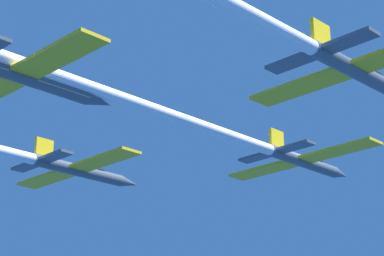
{
  "coord_description": "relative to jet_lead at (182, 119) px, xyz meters",
  "views": [
    {
      "loc": [
        42.2,
        -59.41,
        -21.83
      ],
      "look_at": [
        -0.23,
        -17.07,
        -0.09
      ],
      "focal_mm": 68.09,
      "sensor_mm": 36.0,
      "label": 1
    }
  ],
  "objects": [
    {
      "name": "jet_lead",
      "position": [
        0.0,
        0.0,
        0.0
      ],
      "size": [
        17.82,
        59.82,
        2.95
      ],
      "color": "#4C5660"
    }
  ]
}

